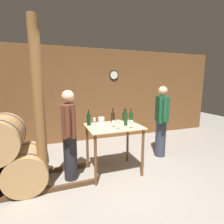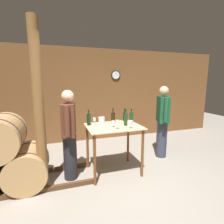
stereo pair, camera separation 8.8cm
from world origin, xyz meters
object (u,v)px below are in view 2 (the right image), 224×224
Objects in this scene: wine_bottle_right at (125,116)px; wine_glass_near_center at (113,123)px; wine_bottle_far_right at (131,117)px; person_host at (69,133)px; wine_bottle_far_left at (89,119)px; wine_glass_near_right at (117,123)px; wine_bottle_center at (126,119)px; wooden_post at (39,109)px; wine_glass_far_side at (131,123)px; wine_glass_near_left at (94,120)px; ice_bucket at (102,120)px; wine_bottle_left at (113,117)px; person_visitor_with_scarf at (163,120)px.

wine_bottle_right is 0.59m from wine_glass_near_center.
person_host is (-1.25, -0.11, -0.19)m from wine_bottle_far_right.
wine_bottle_far_left is 1.14× the size of wine_bottle_right.
wine_glass_near_right is 0.10× the size of person_host.
wine_bottle_center is at bearing -3.59° from person_host.
wooden_post is 8.47× the size of wine_bottle_center.
wine_bottle_far_left is 0.47m from person_host.
wine_glass_near_right is 0.25m from wine_glass_far_side.
wine_bottle_right is 0.71m from wine_glass_near_left.
wooden_post is 1.30m from wine_glass_near_right.
wine_bottle_far_left is at bearing -161.10° from ice_bucket.
wine_bottle_far_left is 2.43× the size of wine_glass_near_center.
wine_bottle_left reaches higher than wine_glass_near_center.
ice_bucket is at bearing 18.90° from wine_bottle_far_left.
wooden_post is 18.95× the size of wine_glass_near_left.
wine_bottle_left is 0.41m from wine_glass_near_left.
person_visitor_with_scarf reaches higher than ice_bucket.
wine_bottle_left is 0.33m from wine_bottle_center.
wine_bottle_far_right is 2.06× the size of ice_bucket.
wine_bottle_far_right is 0.76m from wine_glass_near_left.
wooden_post is 1.67× the size of person_host.
wine_bottle_far_left is (0.84, 0.36, -0.30)m from wooden_post.
ice_bucket is at bearing 22.19° from wooden_post.
wine_glass_far_side reaches higher than ice_bucket.
wine_glass_near_right is at bearing -139.80° from wine_bottle_center.
wine_bottle_right is 1.23m from person_host.
wine_bottle_far_left is 0.19× the size of person_host.
wine_bottle_right is 0.94× the size of wine_bottle_far_right.
wine_glass_far_side is at bearing -15.83° from person_host.
person_visitor_with_scarf is (0.94, -0.01, -0.16)m from wine_bottle_right.
wine_glass_far_side reaches higher than wine_glass_near_left.
wine_bottle_left is 2.38× the size of wine_glass_near_center.
ice_bucket is (-0.52, -0.04, -0.04)m from wine_bottle_right.
wine_glass_near_center is at bearing -132.71° from wine_bottle_right.
wine_glass_near_center is (0.29, -0.29, -0.01)m from wine_glass_near_left.
person_host is at bearing -161.60° from wine_glass_near_left.
wine_bottle_far_right is 0.17× the size of person_host.
wine_glass_near_left is 0.21m from ice_bucket.
wine_glass_near_left is at bearing 125.43° from wine_glass_near_right.
wine_glass_near_right is (1.26, -0.09, -0.30)m from wooden_post.
ice_bucket is at bearing 22.13° from person_host.
wine_bottle_far_right is at bearing 42.22° from wine_bottle_center.
wine_bottle_right is 0.52m from ice_bucket.
ice_bucket is 1.46m from person_visitor_with_scarf.
wine_glass_near_center is (0.39, -0.30, -0.03)m from wine_bottle_far_left.
wine_bottle_far_left is 2.21× the size of ice_bucket.
wine_glass_near_right is 1.45m from person_visitor_with_scarf.
wine_bottle_far_left reaches higher than wine_bottle_left.
wine_bottle_far_left reaches higher than wine_glass_near_center.
wine_bottle_right reaches higher than wine_glass_near_center.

